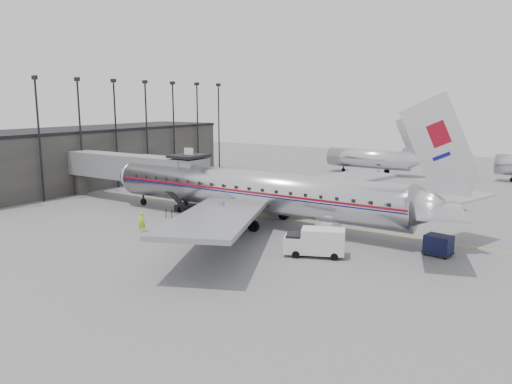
# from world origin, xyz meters

# --- Properties ---
(ground) EXTENTS (160.00, 160.00, 0.00)m
(ground) POSITION_xyz_m (0.00, 0.00, 0.00)
(ground) COLOR slate
(ground) RESTS_ON ground
(terminal) EXTENTS (12.00, 46.00, 8.00)m
(terminal) POSITION_xyz_m (-34.00, 10.00, 4.00)
(terminal) COLOR #33302E
(terminal) RESTS_ON ground
(apron_line) EXTENTS (60.00, 0.15, 0.01)m
(apron_line) POSITION_xyz_m (3.00, 6.00, 0.01)
(apron_line) COLOR gold
(apron_line) RESTS_ON ground
(jet_bridge) EXTENTS (21.00, 6.20, 7.10)m
(jet_bridge) POSITION_xyz_m (-16.66, 3.67, 4.18)
(jet_bridge) COLOR slate
(jet_bridge) RESTS_ON ground
(floodlight_masts) EXTENTS (0.90, 42.25, 15.25)m
(floodlight_masts) POSITION_xyz_m (-27.50, 13.00, 8.36)
(floodlight_masts) COLOR black
(floodlight_masts) RESTS_ON ground
(distant_aircraft_near) EXTENTS (16.39, 3.20, 10.26)m
(distant_aircraft_near) POSITION_xyz_m (-1.79, 42.00, 2.73)
(distant_aircraft_near) COLOR silver
(distant_aircraft_near) RESTS_ON ground
(airliner) EXTENTS (41.49, 38.48, 13.13)m
(airliner) POSITION_xyz_m (0.83, 3.00, 3.30)
(airliner) COLOR silver
(airliner) RESTS_ON ground
(service_van) EXTENTS (5.17, 3.55, 2.27)m
(service_van) POSITION_xyz_m (10.55, -3.59, 1.19)
(service_van) COLOR silver
(service_van) RESTS_ON ground
(baggage_cart_navy) EXTENTS (2.34, 1.92, 1.66)m
(baggage_cart_navy) POSITION_xyz_m (18.83, 2.00, 0.88)
(baggage_cart_navy) COLOR black
(baggage_cart_navy) RESTS_ON ground
(baggage_cart_white) EXTENTS (2.35, 2.03, 1.57)m
(baggage_cart_white) POSITION_xyz_m (9.08, 2.00, 0.84)
(baggage_cart_white) COLOR white
(baggage_cart_white) RESTS_ON ground
(ramp_worker) EXTENTS (0.83, 0.81, 1.92)m
(ramp_worker) POSITION_xyz_m (-6.53, -5.87, 0.96)
(ramp_worker) COLOR #B2D719
(ramp_worker) RESTS_ON ground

